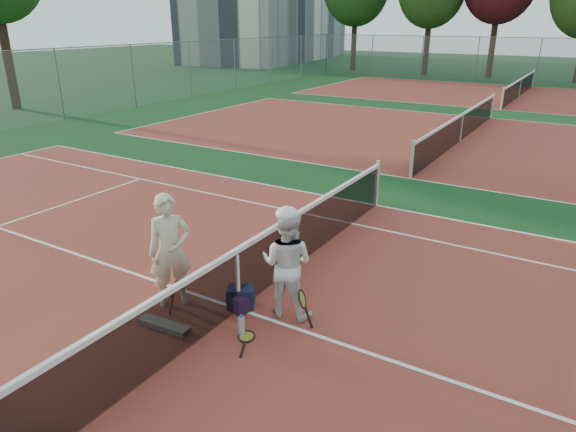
{
  "coord_description": "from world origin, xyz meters",
  "views": [
    {
      "loc": [
        4.16,
        -5.42,
        4.14
      ],
      "look_at": [
        0.0,
        1.46,
        1.05
      ],
      "focal_mm": 32.0,
      "sensor_mm": 36.0,
      "label": 1
    }
  ],
  "objects_px": {
    "player_a": "(170,251)",
    "racket_red": "(175,298)",
    "racket_spare": "(247,337)",
    "sports_bag_purple": "(238,303)",
    "net_main": "(238,280)",
    "sports_bag_navy": "(241,297)",
    "water_bottle": "(242,327)",
    "player_b": "(287,264)",
    "racket_black_held": "(302,309)"
  },
  "relations": [
    {
      "from": "net_main",
      "to": "racket_black_held",
      "type": "relative_size",
      "value": 18.98
    },
    {
      "from": "racket_black_held",
      "to": "water_bottle",
      "type": "relative_size",
      "value": 1.93
    },
    {
      "from": "water_bottle",
      "to": "racket_red",
      "type": "bearing_deg",
      "value": -176.22
    },
    {
      "from": "player_a",
      "to": "sports_bag_purple",
      "type": "relative_size",
      "value": 5.52
    },
    {
      "from": "net_main",
      "to": "racket_spare",
      "type": "xyz_separation_m",
      "value": [
        0.53,
        -0.54,
        -0.49
      ]
    },
    {
      "from": "net_main",
      "to": "racket_spare",
      "type": "distance_m",
      "value": 0.91
    },
    {
      "from": "player_b",
      "to": "racket_spare",
      "type": "height_order",
      "value": "player_b"
    },
    {
      "from": "player_a",
      "to": "sports_bag_purple",
      "type": "bearing_deg",
      "value": -31.45
    },
    {
      "from": "racket_red",
      "to": "sports_bag_purple",
      "type": "bearing_deg",
      "value": 20.49
    },
    {
      "from": "player_b",
      "to": "racket_black_held",
      "type": "distance_m",
      "value": 0.68
    },
    {
      "from": "net_main",
      "to": "sports_bag_navy",
      "type": "xyz_separation_m",
      "value": [
        -0.03,
        0.1,
        -0.35
      ]
    },
    {
      "from": "player_b",
      "to": "water_bottle",
      "type": "xyz_separation_m",
      "value": [
        -0.22,
        -0.84,
        -0.67
      ]
    },
    {
      "from": "player_a",
      "to": "racket_black_held",
      "type": "height_order",
      "value": "player_a"
    },
    {
      "from": "net_main",
      "to": "racket_red",
      "type": "xyz_separation_m",
      "value": [
        -0.69,
        -0.62,
        -0.22
      ]
    },
    {
      "from": "player_b",
      "to": "sports_bag_navy",
      "type": "bearing_deg",
      "value": 6.19
    },
    {
      "from": "racket_red",
      "to": "water_bottle",
      "type": "height_order",
      "value": "racket_red"
    },
    {
      "from": "racket_black_held",
      "to": "racket_spare",
      "type": "bearing_deg",
      "value": 34.38
    },
    {
      "from": "player_b",
      "to": "sports_bag_purple",
      "type": "xyz_separation_m",
      "value": [
        -0.67,
        -0.33,
        -0.69
      ]
    },
    {
      "from": "racket_red",
      "to": "sports_bag_navy",
      "type": "bearing_deg",
      "value": 27.6
    },
    {
      "from": "racket_black_held",
      "to": "racket_spare",
      "type": "distance_m",
      "value": 0.87
    },
    {
      "from": "net_main",
      "to": "racket_spare",
      "type": "bearing_deg",
      "value": -45.38
    },
    {
      "from": "racket_black_held",
      "to": "sports_bag_purple",
      "type": "bearing_deg",
      "value": -9.5
    },
    {
      "from": "net_main",
      "to": "player_a",
      "type": "distance_m",
      "value": 1.11
    },
    {
      "from": "racket_red",
      "to": "sports_bag_purple",
      "type": "relative_size",
      "value": 1.82
    },
    {
      "from": "racket_black_held",
      "to": "sports_bag_purple",
      "type": "height_order",
      "value": "racket_black_held"
    },
    {
      "from": "player_b",
      "to": "sports_bag_purple",
      "type": "relative_size",
      "value": 5.07
    },
    {
      "from": "player_a",
      "to": "racket_black_held",
      "type": "xyz_separation_m",
      "value": [
        2.04,
        0.45,
        -0.6
      ]
    },
    {
      "from": "player_a",
      "to": "sports_bag_navy",
      "type": "relative_size",
      "value": 4.38
    },
    {
      "from": "player_a",
      "to": "player_b",
      "type": "distance_m",
      "value": 1.78
    },
    {
      "from": "player_a",
      "to": "racket_red",
      "type": "bearing_deg",
      "value": -92.48
    },
    {
      "from": "player_b",
      "to": "racket_black_held",
      "type": "xyz_separation_m",
      "value": [
        0.38,
        -0.21,
        -0.53
      ]
    },
    {
      "from": "racket_black_held",
      "to": "sports_bag_purple",
      "type": "xyz_separation_m",
      "value": [
        -1.05,
        -0.12,
        -0.16
      ]
    },
    {
      "from": "sports_bag_navy",
      "to": "player_a",
      "type": "bearing_deg",
      "value": -154.47
    },
    {
      "from": "net_main",
      "to": "player_b",
      "type": "distance_m",
      "value": 0.81
    },
    {
      "from": "player_b",
      "to": "water_bottle",
      "type": "relative_size",
      "value": 5.46
    },
    {
      "from": "racket_red",
      "to": "racket_spare",
      "type": "height_order",
      "value": "racket_red"
    },
    {
      "from": "player_b",
      "to": "sports_bag_navy",
      "type": "distance_m",
      "value": 0.99
    },
    {
      "from": "player_a",
      "to": "sports_bag_navy",
      "type": "height_order",
      "value": "player_a"
    },
    {
      "from": "racket_red",
      "to": "water_bottle",
      "type": "relative_size",
      "value": 1.96
    },
    {
      "from": "sports_bag_purple",
      "to": "water_bottle",
      "type": "height_order",
      "value": "water_bottle"
    },
    {
      "from": "racket_red",
      "to": "racket_black_held",
      "type": "bearing_deg",
      "value": 2.41
    },
    {
      "from": "racket_spare",
      "to": "water_bottle",
      "type": "relative_size",
      "value": 2.0
    },
    {
      "from": "player_a",
      "to": "sports_bag_navy",
      "type": "xyz_separation_m",
      "value": [
        0.95,
        0.45,
        -0.73
      ]
    },
    {
      "from": "net_main",
      "to": "racket_black_held",
      "type": "height_order",
      "value": "net_main"
    },
    {
      "from": "racket_black_held",
      "to": "sports_bag_navy",
      "type": "relative_size",
      "value": 1.42
    },
    {
      "from": "net_main",
      "to": "sports_bag_navy",
      "type": "relative_size",
      "value": 27.01
    },
    {
      "from": "net_main",
      "to": "sports_bag_purple",
      "type": "distance_m",
      "value": 0.38
    },
    {
      "from": "racket_spare",
      "to": "sports_bag_purple",
      "type": "xyz_separation_m",
      "value": [
        -0.52,
        0.52,
        0.12
      ]
    },
    {
      "from": "net_main",
      "to": "racket_red",
      "type": "relative_size",
      "value": 18.64
    },
    {
      "from": "sports_bag_navy",
      "to": "racket_spare",
      "type": "bearing_deg",
      "value": -48.78
    }
  ]
}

